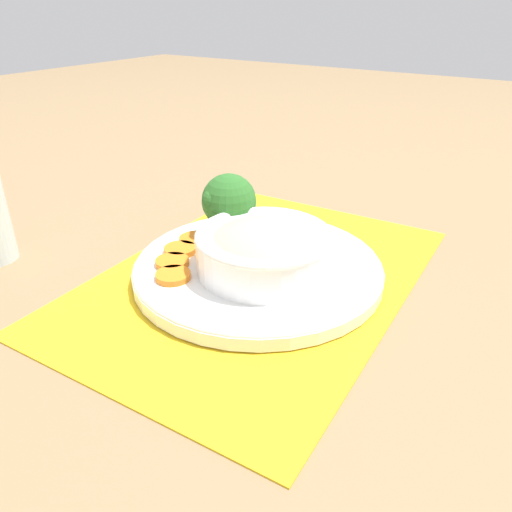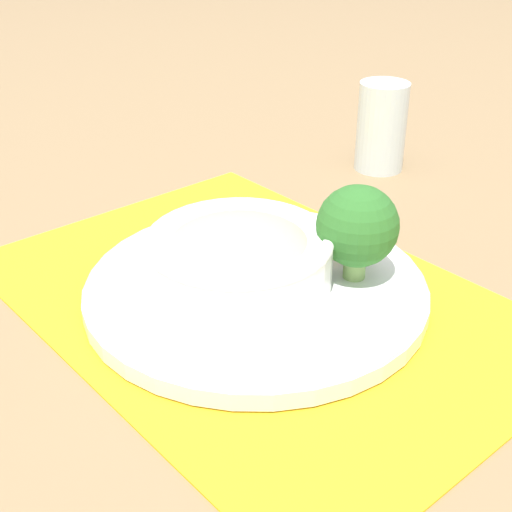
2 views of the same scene
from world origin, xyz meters
TOP-DOWN VIEW (x-y plane):
  - ground_plane at (0.00, 0.00)m, footprint 4.00×4.00m
  - placemat at (0.00, 0.00)m, footprint 0.53×0.38m
  - plate at (0.00, 0.00)m, footprint 0.32×0.32m
  - bowl at (-0.01, -0.01)m, footprint 0.17×0.17m
  - broccoli_floret at (0.05, 0.08)m, footprint 0.08×0.08m
  - carrot_slice_near at (0.01, 0.11)m, footprint 0.04×0.04m
  - carrot_slice_middle at (-0.03, 0.11)m, footprint 0.04×0.04m
  - carrot_slice_far at (-0.06, 0.09)m, footprint 0.04×0.04m
  - carrot_slice_extra at (-0.09, 0.07)m, footprint 0.04×0.04m
  - water_glass at (-0.16, 0.34)m, footprint 0.06×0.06m

SIDE VIEW (x-z plane):
  - ground_plane at x=0.00m, z-range 0.00..0.00m
  - placemat at x=0.00m, z-range 0.00..0.00m
  - plate at x=0.00m, z-range 0.00..0.03m
  - carrot_slice_near at x=0.01m, z-range 0.02..0.03m
  - carrot_slice_middle at x=-0.03m, z-range 0.02..0.03m
  - carrot_slice_far at x=-0.06m, z-range 0.02..0.03m
  - carrot_slice_extra at x=-0.09m, z-range 0.02..0.03m
  - bowl at x=-0.01m, z-range 0.02..0.08m
  - water_glass at x=-0.16m, z-range -0.01..0.11m
  - broccoli_floret at x=0.05m, z-range 0.03..0.12m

